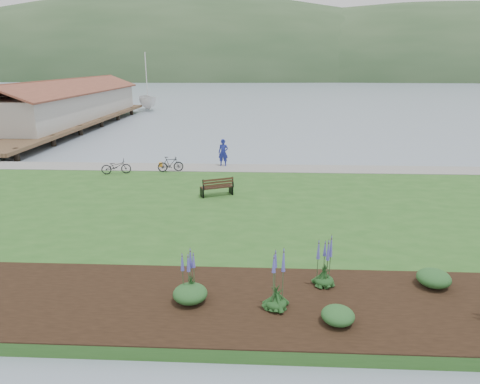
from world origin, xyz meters
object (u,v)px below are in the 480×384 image
(park_bench, at_px, (217,186))
(sailboat, at_px, (148,110))
(person, at_px, (223,150))
(bicycle_a, at_px, (116,166))

(park_bench, bearing_deg, sailboat, 84.89)
(person, height_order, bicycle_a, person)
(person, height_order, sailboat, sailboat)
(person, distance_m, bicycle_a, 7.08)
(park_bench, relative_size, bicycle_a, 0.99)
(person, bearing_deg, park_bench, -81.34)
(park_bench, xyz_separation_m, person, (-0.26, 6.81, 0.57))
(bicycle_a, distance_m, sailboat, 41.45)
(park_bench, height_order, person, person)
(park_bench, xyz_separation_m, sailboat, (-15.25, 44.95, -0.92))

